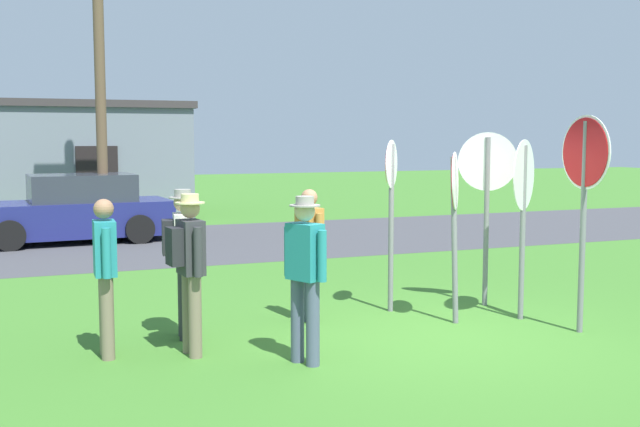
# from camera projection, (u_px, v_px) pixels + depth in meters

# --- Properties ---
(ground_plane) EXTENTS (80.00, 80.00, 0.00)m
(ground_plane) POSITION_uv_depth(u_px,v_px,m) (430.00, 336.00, 9.07)
(ground_plane) COLOR #3D7528
(street_asphalt) EXTENTS (60.00, 6.40, 0.01)m
(street_asphalt) POSITION_uv_depth(u_px,v_px,m) (231.00, 240.00, 17.41)
(street_asphalt) COLOR #424247
(street_asphalt) RESTS_ON ground
(building_background) EXTENTS (5.53, 4.94, 3.34)m
(building_background) POSITION_uv_depth(u_px,v_px,m) (89.00, 159.00, 22.93)
(building_background) COLOR slate
(building_background) RESTS_ON ground
(utility_pole) EXTENTS (1.80, 0.24, 7.51)m
(utility_pole) POSITION_uv_depth(u_px,v_px,m) (100.00, 66.00, 17.39)
(utility_pole) COLOR brown
(utility_pole) RESTS_ON ground
(parked_car_on_street) EXTENTS (4.40, 2.21, 1.51)m
(parked_car_on_street) POSITION_uv_depth(u_px,v_px,m) (74.00, 211.00, 17.16)
(parked_car_on_street) COLOR navy
(parked_car_on_street) RESTS_ON ground
(stop_sign_leaning_left) EXTENTS (0.72, 0.56, 2.31)m
(stop_sign_leaning_left) POSITION_uv_depth(u_px,v_px,m) (523.00, 195.00, 9.75)
(stop_sign_leaning_left) COLOR slate
(stop_sign_leaning_left) RESTS_ON ground
(stop_sign_tallest) EXTENTS (0.08, 0.88, 2.59)m
(stop_sign_tallest) POSITION_uv_depth(u_px,v_px,m) (584.00, 182.00, 9.06)
(stop_sign_tallest) COLOR slate
(stop_sign_tallest) RESTS_ON ground
(stop_sign_center_cluster) EXTENTS (0.46, 0.60, 2.15)m
(stop_sign_center_cluster) POSITION_uv_depth(u_px,v_px,m) (455.00, 207.00, 9.56)
(stop_sign_center_cluster) COLOR slate
(stop_sign_center_cluster) RESTS_ON ground
(stop_sign_low_front) EXTENTS (0.67, 0.48, 2.40)m
(stop_sign_low_front) POSITION_uv_depth(u_px,v_px,m) (487.00, 187.00, 10.55)
(stop_sign_low_front) COLOR slate
(stop_sign_low_front) RESTS_ON ground
(stop_sign_leaning_right) EXTENTS (0.42, 0.50, 2.30)m
(stop_sign_leaning_right) POSITION_uv_depth(u_px,v_px,m) (391.00, 198.00, 10.20)
(stop_sign_leaning_right) COLOR slate
(stop_sign_leaning_right) RESTS_ON ground
(person_on_left) EXTENTS (0.23, 0.57, 1.69)m
(person_on_left) POSITION_uv_depth(u_px,v_px,m) (105.00, 269.00, 8.11)
(person_on_left) COLOR #7A6B56
(person_on_left) RESTS_ON ground
(person_in_teal) EXTENTS (0.41, 0.57, 1.74)m
(person_in_teal) POSITION_uv_depth(u_px,v_px,m) (189.00, 262.00, 8.16)
(person_in_teal) COLOR #7A6B56
(person_in_teal) RESTS_ON ground
(person_holding_notes) EXTENTS (0.35, 0.52, 1.74)m
(person_holding_notes) POSITION_uv_depth(u_px,v_px,m) (305.00, 270.00, 7.85)
(person_holding_notes) COLOR #4C5670
(person_holding_notes) RESTS_ON ground
(person_in_blue) EXTENTS (0.41, 0.57, 1.74)m
(person_in_blue) POSITION_uv_depth(u_px,v_px,m) (182.00, 252.00, 8.87)
(person_in_blue) COLOR #2D2D33
(person_in_blue) RESTS_ON ground
(person_near_signs) EXTENTS (0.28, 0.56, 1.69)m
(person_near_signs) POSITION_uv_depth(u_px,v_px,m) (309.00, 248.00, 9.62)
(person_near_signs) COLOR #4C5670
(person_near_signs) RESTS_ON ground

